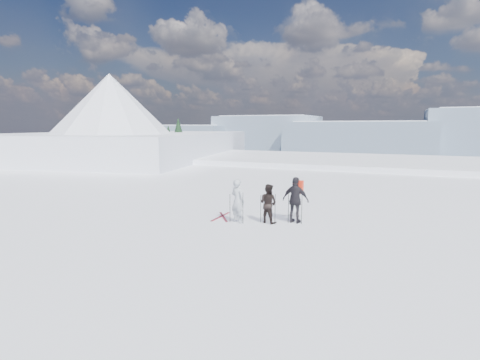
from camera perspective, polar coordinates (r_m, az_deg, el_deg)
The scene contains 9 objects.
lake_basin at distance 42.25m, azimuth 16.55°, elevation -6.34°, with size 820.00×820.00×71.62m.
far_mountain_range at distance 466.31m, azimuth 26.37°, elevation 6.08°, with size 770.00×110.00×53.00m.
near_ridge at distance 51.15m, azimuth -14.41°, elevation -0.29°, with size 31.37×35.68×25.62m.
skier_grey at distance 15.20m, azimuth -0.37°, elevation -3.19°, with size 0.65×0.43×1.79m, color #A0A6AE.
skier_dark at distance 15.22m, azimuth 4.32°, elevation -3.58°, with size 0.78×0.60×1.60m, color black.
skier_pack at distance 15.29m, azimuth 8.47°, elevation -3.05°, with size 1.10×0.46×1.88m, color black.
backpack at distance 15.34m, azimuth 8.90°, elevation 1.54°, with size 0.40×0.23×0.53m, color red.
ski_poles at distance 15.16m, azimuth 4.13°, elevation -4.35°, with size 2.80×0.88×1.33m.
skis_loose at distance 16.27m, azimuth -2.77°, elevation -5.61°, with size 1.04×1.70×0.03m.
Camera 1 is at (4.37, -10.71, 3.92)m, focal length 28.00 mm.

